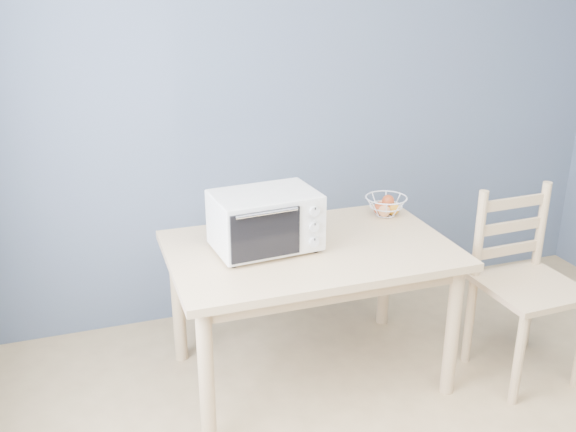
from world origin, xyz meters
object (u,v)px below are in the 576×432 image
object	(u,v)px
toaster_oven	(262,221)
fruit_basket	(386,206)
dining_table	(310,265)
dining_chair	(524,287)

from	to	relation	value
toaster_oven	fruit_basket	world-z (taller)	toaster_oven
toaster_oven	dining_table	bearing A→B (deg)	-13.15
dining_table	toaster_oven	bearing A→B (deg)	171.97
dining_table	fruit_basket	bearing A→B (deg)	26.18
dining_table	dining_chair	bearing A→B (deg)	-15.68
fruit_basket	dining_chair	xyz separation A→B (m)	(0.53, -0.57, -0.32)
dining_table	dining_chair	size ratio (longest dim) A/B	1.41
dining_table	dining_chair	distance (m)	1.13
dining_chair	toaster_oven	bearing A→B (deg)	163.50
toaster_oven	dining_chair	size ratio (longest dim) A/B	0.53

